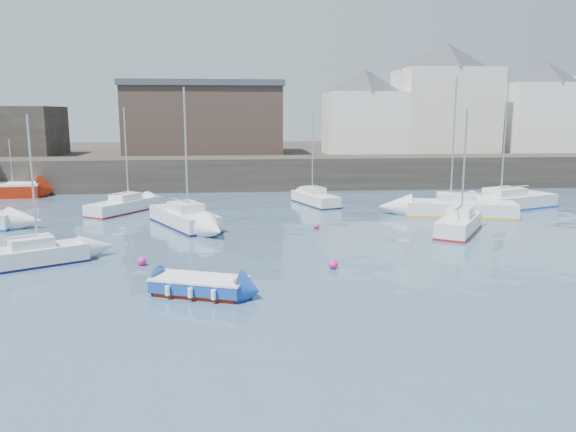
{
  "coord_description": "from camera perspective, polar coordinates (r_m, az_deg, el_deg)",
  "views": [
    {
      "loc": [
        -2.92,
        -18.5,
        7.14
      ],
      "look_at": [
        0.0,
        12.0,
        1.5
      ],
      "focal_mm": 35.0,
      "sensor_mm": 36.0,
      "label": 1
    }
  ],
  "objects": [
    {
      "name": "bldg_east_b",
      "position": [
        68.93,
        24.41,
        10.12
      ],
      "size": [
        11.88,
        11.88,
        9.95
      ],
      "color": "white",
      "rests_on": "land_strip"
    },
    {
      "name": "quay_wall",
      "position": [
        53.88,
        -2.34,
        4.41
      ],
      "size": [
        90.0,
        5.0,
        3.0
      ],
      "primitive_type": "cube",
      "color": "#28231E",
      "rests_on": "ground"
    },
    {
      "name": "sailboat_a",
      "position": [
        29.26,
        -24.99,
        -3.69
      ],
      "size": [
        5.59,
        4.22,
        7.08
      ],
      "color": "silver",
      "rests_on": "ground"
    },
    {
      "name": "sailboat_g",
      "position": [
        45.58,
        21.4,
        1.42
      ],
      "size": [
        8.4,
        5.32,
        10.15
      ],
      "color": "silver",
      "rests_on": "ground"
    },
    {
      "name": "warehouse",
      "position": [
        61.58,
        -8.46,
        9.83
      ],
      "size": [
        16.4,
        10.4,
        7.6
      ],
      "color": "#3D2D26",
      "rests_on": "land_strip"
    },
    {
      "name": "sailboat_c",
      "position": [
        35.38,
        17.0,
        -0.74
      ],
      "size": [
        4.58,
        5.68,
        7.39
      ],
      "color": "silver",
      "rests_on": "ground"
    },
    {
      "name": "sailboat_h",
      "position": [
        42.62,
        -16.39,
        1.03
      ],
      "size": [
        4.8,
        5.92,
        7.54
      ],
      "color": "silver",
      "rests_on": "ground"
    },
    {
      "name": "land_strip",
      "position": [
        71.79,
        -3.13,
        5.82
      ],
      "size": [
        90.0,
        32.0,
        2.8
      ],
      "primitive_type": "cube",
      "color": "#28231E",
      "rests_on": "ground"
    },
    {
      "name": "sailboat_d",
      "position": [
        41.2,
        17.09,
        0.8
      ],
      "size": [
        7.81,
        4.29,
        9.5
      ],
      "color": "silver",
      "rests_on": "ground"
    },
    {
      "name": "buoy_mid",
      "position": [
        26.32,
        4.6,
        -5.35
      ],
      "size": [
        0.44,
        0.44,
        0.44
      ],
      "primitive_type": "sphere",
      "color": "#E61887",
      "rests_on": "ground"
    },
    {
      "name": "bldg_east_d",
      "position": [
        61.6,
        7.72,
        10.54
      ],
      "size": [
        11.14,
        11.14,
        8.95
      ],
      "color": "white",
      "rests_on": "land_strip"
    },
    {
      "name": "sailboat_f",
      "position": [
        44.42,
        2.77,
        1.81
      ],
      "size": [
        3.42,
        5.67,
        7.03
      ],
      "color": "silver",
      "rests_on": "ground"
    },
    {
      "name": "buoy_near",
      "position": [
        27.68,
        -14.61,
        -4.86
      ],
      "size": [
        0.44,
        0.44,
        0.44
      ],
      "primitive_type": "sphere",
      "color": "#E61887",
      "rests_on": "ground"
    },
    {
      "name": "water",
      "position": [
        20.05,
        3.32,
        -10.45
      ],
      "size": [
        220.0,
        220.0,
        0.0
      ],
      "primitive_type": "plane",
      "color": "#2D4760",
      "rests_on": "ground"
    },
    {
      "name": "sailboat_b",
      "position": [
        36.46,
        -10.51,
        -0.14
      ],
      "size": [
        5.07,
        6.97,
        8.68
      ],
      "color": "silver",
      "rests_on": "ground"
    },
    {
      "name": "bldg_east_a",
      "position": [
        64.72,
        15.6,
        11.53
      ],
      "size": [
        13.36,
        13.36,
        11.8
      ],
      "color": "beige",
      "rests_on": "land_strip"
    },
    {
      "name": "buoy_far",
      "position": [
        35.16,
        2.89,
        -1.3
      ],
      "size": [
        0.36,
        0.36,
        0.36
      ],
      "primitive_type": "sphere",
      "color": "#E61887",
      "rests_on": "ground"
    },
    {
      "name": "blue_dinghy",
      "position": [
        22.73,
        -8.96,
        -6.95
      ],
      "size": [
        4.11,
        2.83,
        0.72
      ],
      "color": "#961A04",
      "rests_on": "ground"
    }
  ]
}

